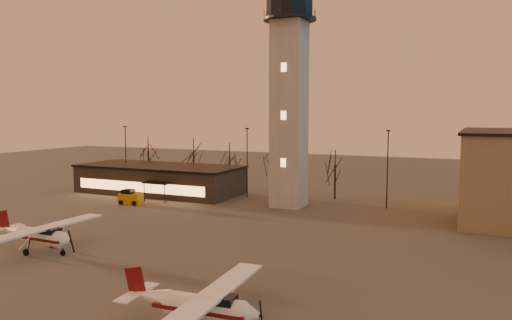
# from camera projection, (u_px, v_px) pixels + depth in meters

# --- Properties ---
(ground) EXTENTS (220.00, 220.00, 0.00)m
(ground) POSITION_uv_depth(u_px,v_px,m) (150.00, 273.00, 38.68)
(ground) COLOR #43413E
(ground) RESTS_ON ground
(control_tower) EXTENTS (6.80, 6.80, 32.60)m
(control_tower) POSITION_uv_depth(u_px,v_px,m) (289.00, 82.00, 64.25)
(control_tower) COLOR #989590
(control_tower) RESTS_ON ground
(terminal) EXTENTS (25.40, 12.20, 4.30)m
(terminal) POSITION_uv_depth(u_px,v_px,m) (159.00, 179.00, 76.53)
(terminal) COLOR black
(terminal) RESTS_ON ground
(light_poles) EXTENTS (58.50, 12.25, 10.14)m
(light_poles) POSITION_uv_depth(u_px,v_px,m) (295.00, 165.00, 66.00)
(light_poles) COLOR black
(light_poles) RESTS_ON ground
(tree_row) EXTENTS (37.20, 9.20, 8.80)m
(tree_row) POSITION_uv_depth(u_px,v_px,m) (229.00, 153.00, 79.22)
(tree_row) COLOR black
(tree_row) RESTS_ON ground
(cessna_front) EXTENTS (9.31, 11.76, 3.24)m
(cessna_front) POSITION_uv_depth(u_px,v_px,m) (207.00, 311.00, 28.40)
(cessna_front) COLOR white
(cessna_front) RESTS_ON ground
(cessna_rear) EXTENTS (9.75, 12.33, 3.40)m
(cessna_rear) POSITION_uv_depth(u_px,v_px,m) (43.00, 239.00, 44.20)
(cessna_rear) COLOR white
(cessna_rear) RESTS_ON ground
(service_cart) EXTENTS (3.23, 2.24, 1.94)m
(service_cart) POSITION_uv_depth(u_px,v_px,m) (130.00, 199.00, 67.49)
(service_cart) COLOR #CB7C0B
(service_cart) RESTS_ON ground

